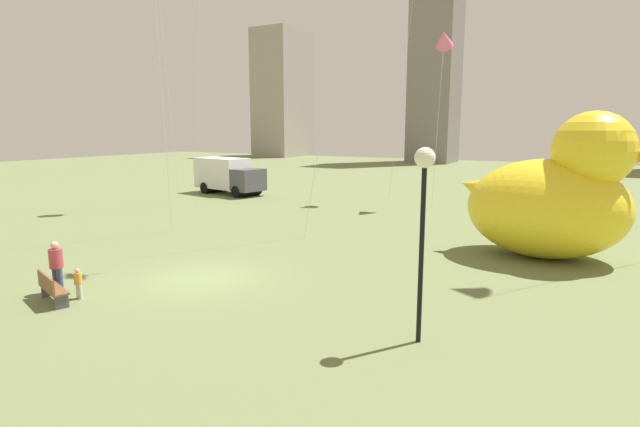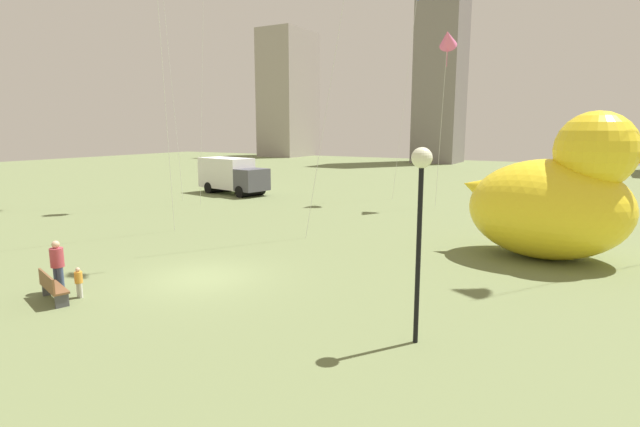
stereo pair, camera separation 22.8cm
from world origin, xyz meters
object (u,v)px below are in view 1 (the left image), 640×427
park_bench (51,288)px  person_child (78,282)px  box_truck (228,176)px  lamppost (424,193)px  person_adult (56,265)px  giant_inflatable_duck (554,197)px  kite_pink (444,39)px

park_bench → person_child: (0.39, 0.64, 0.06)m
person_child → box_truck: box_truck is taller
park_bench → lamppost: lamppost is taller
person_adult → lamppost: lamppost is taller
park_bench → person_adult: 1.08m
person_child → lamppost: 10.81m
giant_inflatable_duck → kite_pink: (-7.56, 10.57, 8.24)m
person_child → lamppost: size_ratio=0.20×
kite_pink → box_truck: bearing=-174.8°
person_adult → lamppost: size_ratio=0.35×
park_bench → giant_inflatable_duck: 18.31m
person_adult → lamppost: 11.74m
park_bench → person_child: size_ratio=1.73×
park_bench → person_adult: person_adult is taller
park_bench → lamppost: size_ratio=0.35×
giant_inflatable_duck → lamppost: 10.60m
giant_inflatable_duck → box_truck: 25.78m
giant_inflatable_duck → lamppost: bearing=-102.0°
park_bench → person_adult: bearing=136.3°
park_bench → kite_pink: 26.23m
park_bench → lamppost: (10.52, 2.71, 3.23)m
giant_inflatable_duck → box_truck: size_ratio=1.08×
lamppost → giant_inflatable_duck: bearing=78.0°
park_bench → person_adult: size_ratio=1.00×
giant_inflatable_duck → lamppost: (-2.20, -10.30, 1.21)m
park_bench → box_truck: (-11.39, 22.09, 0.98)m
person_child → lamppost: (10.13, 2.08, 3.17)m
person_adult → lamppost: bearing=10.3°
giant_inflatable_duck → kite_pink: bearing=125.6°
person_adult → lamppost: (11.22, 2.04, 2.78)m
giant_inflatable_duck → person_adult: bearing=-137.4°
giant_inflatable_duck → box_truck: (-24.10, 9.08, -1.04)m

